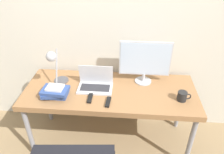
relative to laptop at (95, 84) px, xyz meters
name	(u,v)px	position (x,y,z in m)	size (l,w,h in m)	color
wall_back	(113,25)	(0.16, 0.39, 0.50)	(8.00, 0.05, 2.60)	beige
desk	(110,94)	(0.16, -0.03, -0.11)	(1.79, 0.70, 0.75)	#996B42
laptop	(95,84)	(0.00, 0.00, 0.00)	(0.36, 0.22, 0.23)	silver
monitor	(145,61)	(0.51, 0.16, 0.21)	(0.54, 0.18, 0.47)	#B7B7BC
desk_lamp	(55,64)	(-0.40, -0.03, 0.23)	(0.16, 0.30, 0.44)	#4C4C51
book_stack	(55,92)	(-0.38, -0.18, 0.00)	(0.28, 0.21, 0.11)	#334C8C
tv_remote	(90,98)	(-0.03, -0.20, -0.04)	(0.04, 0.14, 0.02)	black
media_remote	(108,102)	(0.16, -0.24, -0.04)	(0.05, 0.15, 0.02)	black
mug	(182,96)	(0.87, -0.14, 0.00)	(0.13, 0.09, 0.10)	black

